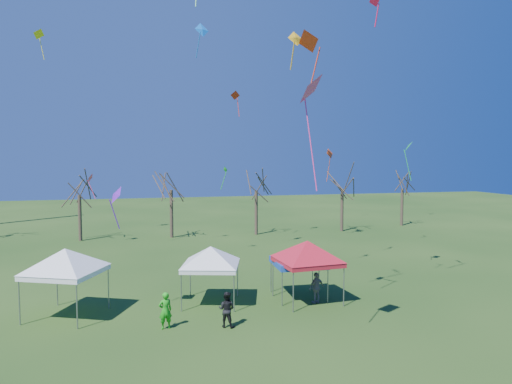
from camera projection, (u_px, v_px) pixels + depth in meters
ground at (255, 323)px, 21.36m from camera, size 140.00×140.00×0.00m
tree_1 at (79, 179)px, 42.21m from camera, size 3.42×3.42×7.54m
tree_2 at (171, 173)px, 43.92m from camera, size 3.71×3.71×8.18m
tree_3 at (256, 174)px, 45.63m from camera, size 3.59×3.59×7.91m
tree_4 at (342, 174)px, 47.82m from camera, size 3.58×3.58×7.89m
tree_5 at (403, 176)px, 51.85m from camera, size 3.39×3.39×7.46m
tent_white_west at (65, 253)px, 22.04m from camera, size 4.10×4.10×3.87m
tent_white_mid at (211, 250)px, 24.04m from camera, size 3.88×3.88×3.55m
tent_red at (307, 245)px, 24.43m from camera, size 4.31×4.31×3.82m
tent_blue at (298, 263)px, 25.18m from camera, size 2.80×2.80×2.12m
person_grey at (316, 288)px, 24.27m from camera, size 1.05×0.73×1.66m
person_green at (165, 310)px, 20.60m from camera, size 0.69×0.54×1.68m
person_dark at (227, 309)px, 20.82m from camera, size 1.00×0.94×1.64m
kite_9 at (375, 2)px, 23.06m from camera, size 0.62×0.76×1.69m
kite_27 at (309, 42)px, 20.47m from camera, size 1.20×1.34×2.75m
kite_25 at (296, 39)px, 20.81m from camera, size 0.87×0.55×1.80m
kite_1 at (116, 195)px, 21.51m from camera, size 0.87×1.08×2.11m
kite_12 at (330, 154)px, 43.31m from camera, size 1.10×0.93×3.19m
kite_22 at (225, 171)px, 44.44m from camera, size 0.83×0.83×2.31m
kite_19 at (235, 96)px, 39.78m from camera, size 0.89×0.61×2.30m
kite_5 at (310, 89)px, 16.87m from camera, size 1.54×1.67×4.42m
kite_11 at (202, 30)px, 32.93m from camera, size 1.25×0.89×2.54m
kite_2 at (39, 34)px, 40.76m from camera, size 1.31×1.33×2.72m
kite_13 at (90, 178)px, 39.96m from camera, size 0.75×1.00×2.34m
kite_17 at (408, 147)px, 30.21m from camera, size 0.93×1.05×2.69m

